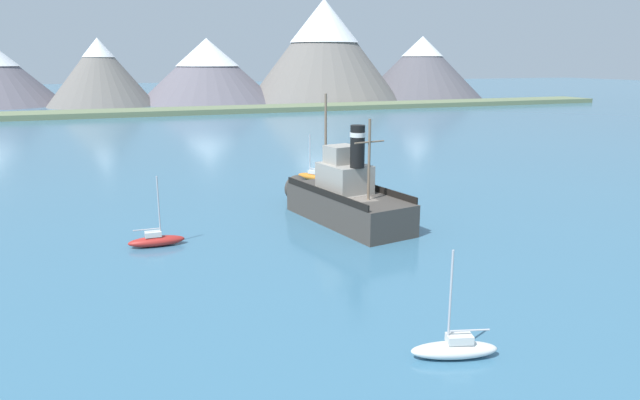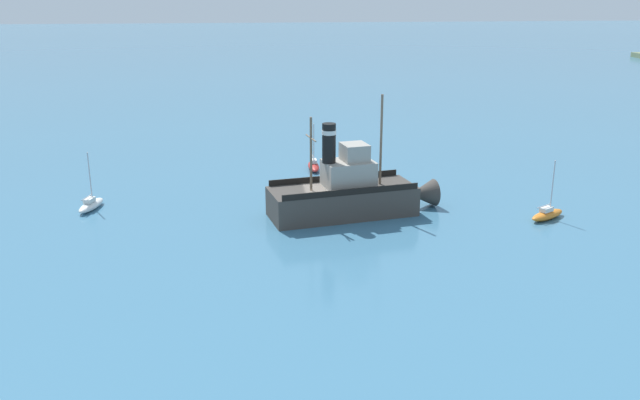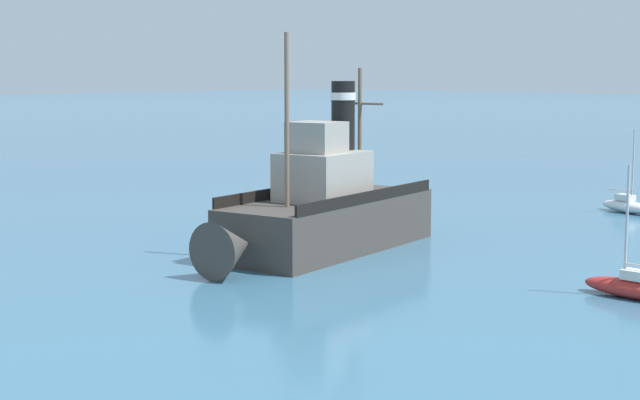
{
  "view_description": "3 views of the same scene",
  "coord_description": "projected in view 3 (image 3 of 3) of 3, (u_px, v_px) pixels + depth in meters",
  "views": [
    {
      "loc": [
        -16.93,
        -38.08,
        12.51
      ],
      "look_at": [
        -2.38,
        1.56,
        2.11
      ],
      "focal_mm": 32.0,
      "sensor_mm": 36.0,
      "label": 1
    },
    {
      "loc": [
        52.75,
        -5.81,
        18.28
      ],
      "look_at": [
        0.99,
        -0.05,
        1.68
      ],
      "focal_mm": 38.0,
      "sensor_mm": 36.0,
      "label": 2
    },
    {
      "loc": [
        -31.41,
        33.88,
        8.23
      ],
      "look_at": [
        1.77,
        0.83,
        2.08
      ],
      "focal_mm": 55.0,
      "sensor_mm": 36.0,
      "label": 3
    }
  ],
  "objects": [
    {
      "name": "old_tugboat",
      "position": [
        322.0,
        213.0,
        44.81
      ],
      "size": [
        6.66,
        14.78,
        9.9
      ],
      "color": "#423D38",
      "rests_on": "ground"
    },
    {
      "name": "sailboat_white",
      "position": [
        627.0,
        205.0,
        57.52
      ],
      "size": [
        3.96,
        2.07,
        4.9
      ],
      "color": "white",
      "rests_on": "ground"
    },
    {
      "name": "sailboat_red",
      "position": [
        632.0,
        287.0,
        35.8
      ],
      "size": [
        3.8,
        1.12,
        4.9
      ],
      "color": "#B22823",
      "rests_on": "ground"
    },
    {
      "name": "ground_plane",
      "position": [
        358.0,
        245.0,
        46.84
      ],
      "size": [
        600.0,
        600.0,
        0.0
      ],
      "primitive_type": "plane",
      "color": "teal"
    }
  ]
}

